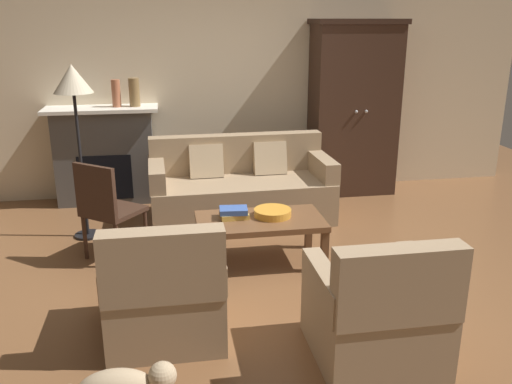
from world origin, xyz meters
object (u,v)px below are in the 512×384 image
at_px(armchair_near_left, 165,295).
at_px(mantel_vase_bronze, 134,92).
at_px(armoire, 353,108).
at_px(fruit_bowl, 273,213).
at_px(book_stack, 234,213).
at_px(couch, 241,189).
at_px(side_chair_wooden, 106,205).
at_px(floor_lamp, 73,89).
at_px(mantel_vase_terracotta, 116,93).
at_px(coffee_table, 260,224).
at_px(armchair_near_right, 378,314).
at_px(fireplace, 105,155).

bearing_deg(armchair_near_left, mantel_vase_bronze, 94.99).
bearing_deg(armoire, fruit_bowl, -126.19).
bearing_deg(book_stack, couch, 78.92).
relative_size(side_chair_wooden, floor_lamp, 0.54).
relative_size(armoire, mantel_vase_terracotta, 6.82).
distance_m(couch, coffee_table, 1.19).
xyz_separation_m(mantel_vase_bronze, floor_lamp, (-0.49, -1.06, 0.17)).
distance_m(couch, fruit_bowl, 1.16).
distance_m(book_stack, armchair_near_left, 1.27).
bearing_deg(fruit_bowl, armoire, 53.81).
distance_m(couch, armchair_near_left, 2.38).
xyz_separation_m(mantel_vase_terracotta, armchair_near_right, (1.77, -3.48, -0.96)).
bearing_deg(mantel_vase_bronze, side_chair_wooden, -97.84).
bearing_deg(mantel_vase_terracotta, book_stack, -60.66).
xyz_separation_m(coffee_table, mantel_vase_terracotta, (-1.29, 1.96, 0.91)).
bearing_deg(coffee_table, book_stack, 165.57).
bearing_deg(coffee_table, mantel_vase_bronze, 119.12).
bearing_deg(armoire, armchair_near_right, -106.34).
relative_size(armoire, floor_lamp, 1.23).
distance_m(fireplace, side_chair_wooden, 1.67).
xyz_separation_m(couch, fruit_bowl, (0.12, -1.14, 0.13)).
height_order(coffee_table, book_stack, book_stack).
bearing_deg(fruit_bowl, mantel_vase_terracotta, 126.34).
relative_size(fireplace, coffee_table, 1.15).
height_order(side_chair_wooden, floor_lamp, floor_lamp).
xyz_separation_m(armoire, side_chair_wooden, (-2.80, -1.59, -0.53)).
xyz_separation_m(fireplace, mantel_vase_bronze, (0.38, -0.02, 0.71)).
bearing_deg(mantel_vase_bronze, floor_lamp, -114.92).
height_order(book_stack, mantel_vase_terracotta, mantel_vase_terracotta).
distance_m(book_stack, floor_lamp, 1.88).
xyz_separation_m(fireplace, coffee_table, (1.47, -1.98, -0.20)).
bearing_deg(armoire, side_chair_wooden, -150.44).
xyz_separation_m(fireplace, mantel_vase_terracotta, (0.18, -0.02, 0.70)).
relative_size(mantel_vase_bronze, side_chair_wooden, 0.35).
height_order(book_stack, armchair_near_right, armchair_near_right).
height_order(fireplace, armchair_near_right, fireplace).
relative_size(fruit_bowl, armchair_near_left, 0.37).
distance_m(armchair_near_right, floor_lamp, 3.38).
bearing_deg(armchair_near_left, fireplace, 102.00).
bearing_deg(armchair_near_right, book_stack, 113.85).
relative_size(book_stack, floor_lamp, 0.15).
height_order(fireplace, side_chair_wooden, fireplace).
distance_m(couch, mantel_vase_bronze, 1.65).
height_order(coffee_table, mantel_vase_bronze, mantel_vase_bronze).
distance_m(fireplace, armchair_near_left, 3.10).
bearing_deg(coffee_table, fireplace, 126.65).
bearing_deg(couch, fireplace, 151.66).
bearing_deg(armoire, armchair_near_left, -128.10).
height_order(fruit_bowl, mantel_vase_terracotta, mantel_vase_terracotta).
xyz_separation_m(couch, coffee_table, (0.00, -1.19, 0.05)).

